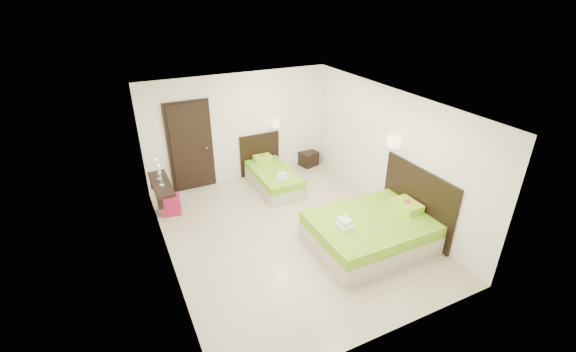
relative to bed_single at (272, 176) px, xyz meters
name	(u,v)px	position (x,y,z in m)	size (l,w,h in m)	color
floor	(290,233)	(-0.50, -1.97, -0.26)	(5.50, 5.50, 0.00)	beige
bed_single	(272,176)	(0.00, 0.00, 0.00)	(1.03, 1.72, 1.42)	beige
bed_double	(374,229)	(0.75, -2.94, 0.05)	(2.16, 1.83, 1.78)	beige
nightstand	(308,158)	(1.35, 0.67, -0.07)	(0.43, 0.39, 0.39)	black
ottoman	(171,205)	(-2.42, -0.16, -0.07)	(0.37, 0.37, 0.37)	#9D1440
door	(191,147)	(-1.70, 0.73, 0.79)	(1.02, 0.15, 2.14)	black
console_shelf	(161,184)	(-2.58, -0.37, 0.56)	(0.35, 1.20, 0.78)	black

